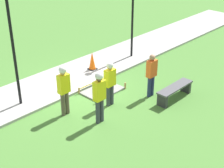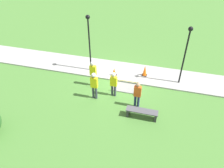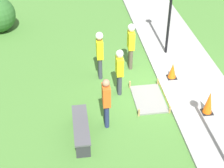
# 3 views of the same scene
# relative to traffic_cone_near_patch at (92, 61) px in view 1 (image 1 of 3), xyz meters

# --- Properties ---
(ground_plane) EXTENTS (60.00, 60.00, 0.00)m
(ground_plane) POSITION_rel_traffic_cone_near_patch_xyz_m (1.69, 1.06, -0.49)
(ground_plane) COLOR #477A33
(sidewalk) EXTENTS (28.00, 2.41, 0.10)m
(sidewalk) POSITION_rel_traffic_cone_near_patch_xyz_m (1.69, -0.15, -0.44)
(sidewalk) COLOR #9E9E99
(sidewalk) RESTS_ON ground_plane
(wet_concrete_patch) EXTENTS (1.57, 1.05, 0.27)m
(wet_concrete_patch) POSITION_rel_traffic_cone_near_patch_xyz_m (1.01, 1.63, -0.46)
(wet_concrete_patch) COLOR gray
(wet_concrete_patch) RESTS_ON ground_plane
(traffic_cone_near_patch) EXTENTS (0.34, 0.34, 0.79)m
(traffic_cone_near_patch) POSITION_rel_traffic_cone_near_patch_xyz_m (0.00, 0.00, 0.00)
(traffic_cone_near_patch) COLOR black
(traffic_cone_near_patch) RESTS_ON sidewalk
(traffic_cone_far_patch) EXTENTS (0.34, 0.34, 0.58)m
(traffic_cone_far_patch) POSITION_rel_traffic_cone_near_patch_xyz_m (2.02, 0.55, -0.10)
(traffic_cone_far_patch) COLOR black
(traffic_cone_far_patch) RESTS_ON sidewalk
(park_bench) EXTENTS (1.71, 0.44, 0.52)m
(park_bench) POSITION_rel_traffic_cone_near_patch_xyz_m (-0.42, 3.97, -0.13)
(park_bench) COLOR #2D2D33
(park_bench) RESTS_ON ground_plane
(worker_supervisor) EXTENTS (0.40, 0.24, 1.67)m
(worker_supervisor) POSITION_rel_traffic_cone_near_patch_xyz_m (1.53, 2.54, 0.50)
(worker_supervisor) COLOR #383D47
(worker_supervisor) RESTS_ON ground_plane
(worker_assistant) EXTENTS (0.40, 0.26, 1.81)m
(worker_assistant) POSITION_rel_traffic_cone_near_patch_xyz_m (3.04, 1.88, 0.59)
(worker_assistant) COLOR brown
(worker_assistant) RESTS_ON ground_plane
(worker_trainee) EXTENTS (0.40, 0.26, 1.81)m
(worker_trainee) POSITION_rel_traffic_cone_near_patch_xyz_m (2.56, 3.07, 0.60)
(worker_trainee) COLOR #383D47
(worker_trainee) RESTS_ON ground_plane
(bystander_in_orange_shirt) EXTENTS (0.40, 0.22, 1.67)m
(bystander_in_orange_shirt) POSITION_rel_traffic_cone_near_patch_xyz_m (0.00, 3.17, 0.45)
(bystander_in_orange_shirt) COLOR navy
(bystander_in_orange_shirt) RESTS_ON ground_plane
(lamppost_near) EXTENTS (0.28, 0.28, 3.97)m
(lamppost_near) POSITION_rel_traffic_cone_near_patch_xyz_m (3.78, 0.28, 2.21)
(lamppost_near) COLOR black
(lamppost_near) RESTS_ON sidewalk
(lamppost_far) EXTENTS (0.28, 0.28, 3.84)m
(lamppost_far) POSITION_rel_traffic_cone_near_patch_xyz_m (-2.31, 0.23, 2.13)
(lamppost_far) COLOR black
(lamppost_far) RESTS_ON sidewalk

